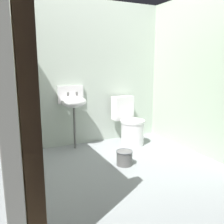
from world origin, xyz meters
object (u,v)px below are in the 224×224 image
object	(u,v)px
wooden_door_post	(28,95)
toilet_near_wall	(129,125)
sink	(73,101)
bucket	(124,158)

from	to	relation	value
wooden_door_post	toilet_near_wall	size ratio (longest dim) A/B	3.00
sink	bucket	distance (m)	1.22
wooden_door_post	toilet_near_wall	xyz separation A→B (m)	(1.84, 1.97, -0.85)
sink	bucket	world-z (taller)	sink
wooden_door_post	bucket	bearing A→B (deg)	42.19
wooden_door_post	toilet_near_wall	distance (m)	2.82
sink	bucket	bearing A→B (deg)	-67.58
toilet_near_wall	sink	bearing A→B (deg)	-17.64
wooden_door_post	bucket	world-z (taller)	wooden_door_post
wooden_door_post	bucket	size ratio (longest dim) A/B	10.29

